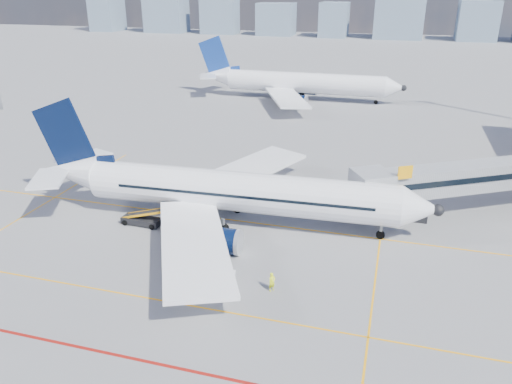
{
  "coord_description": "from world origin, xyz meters",
  "views": [
    {
      "loc": [
        14.24,
        -33.09,
        21.15
      ],
      "look_at": [
        2.92,
        6.22,
        4.0
      ],
      "focal_mm": 35.0,
      "sensor_mm": 36.0,
      "label": 1
    }
  ],
  "objects_px": {
    "main_aircraft": "(223,191)",
    "ramp_worker": "(272,282)",
    "belt_loader": "(143,219)",
    "second_aircraft": "(296,83)",
    "cargo_dolly": "(202,252)",
    "baggage_tug": "(216,277)"
  },
  "relations": [
    {
      "from": "main_aircraft",
      "to": "belt_loader",
      "type": "distance_m",
      "value": 8.08
    },
    {
      "from": "second_aircraft",
      "to": "belt_loader",
      "type": "xyz_separation_m",
      "value": [
        -2.45,
        -58.52,
        -2.65
      ]
    },
    {
      "from": "cargo_dolly",
      "to": "ramp_worker",
      "type": "bearing_deg",
      "value": -6.68
    },
    {
      "from": "main_aircraft",
      "to": "ramp_worker",
      "type": "distance_m",
      "value": 12.63
    },
    {
      "from": "belt_loader",
      "to": "ramp_worker",
      "type": "xyz_separation_m",
      "value": [
        14.47,
        -7.27,
        0.18
      ]
    },
    {
      "from": "baggage_tug",
      "to": "belt_loader",
      "type": "bearing_deg",
      "value": 131.75
    },
    {
      "from": "main_aircraft",
      "to": "cargo_dolly",
      "type": "relative_size",
      "value": 9.43
    },
    {
      "from": "belt_loader",
      "to": "ramp_worker",
      "type": "height_order",
      "value": "belt_loader"
    },
    {
      "from": "main_aircraft",
      "to": "ramp_worker",
      "type": "bearing_deg",
      "value": -56.22
    },
    {
      "from": "second_aircraft",
      "to": "belt_loader",
      "type": "bearing_deg",
      "value": -92.21
    },
    {
      "from": "main_aircraft",
      "to": "belt_loader",
      "type": "relative_size",
      "value": 7.15
    },
    {
      "from": "ramp_worker",
      "to": "main_aircraft",
      "type": "bearing_deg",
      "value": 74.69
    },
    {
      "from": "main_aircraft",
      "to": "ramp_worker",
      "type": "xyz_separation_m",
      "value": [
        7.34,
        -9.98,
        -2.47
      ]
    },
    {
      "from": "second_aircraft",
      "to": "cargo_dolly",
      "type": "height_order",
      "value": "second_aircraft"
    },
    {
      "from": "main_aircraft",
      "to": "baggage_tug",
      "type": "distance_m",
      "value": 11.33
    },
    {
      "from": "main_aircraft",
      "to": "second_aircraft",
      "type": "xyz_separation_m",
      "value": [
        -4.68,
        55.81,
        -0.0
      ]
    },
    {
      "from": "main_aircraft",
      "to": "cargo_dolly",
      "type": "xyz_separation_m",
      "value": [
        1.03,
        -7.93,
        -2.06
      ]
    },
    {
      "from": "main_aircraft",
      "to": "second_aircraft",
      "type": "distance_m",
      "value": 56.01
    },
    {
      "from": "belt_loader",
      "to": "second_aircraft",
      "type": "bearing_deg",
      "value": 89.84
    },
    {
      "from": "baggage_tug",
      "to": "cargo_dolly",
      "type": "bearing_deg",
      "value": 118.08
    },
    {
      "from": "cargo_dolly",
      "to": "belt_loader",
      "type": "xyz_separation_m",
      "value": [
        -8.15,
        5.22,
        -0.59
      ]
    },
    {
      "from": "main_aircraft",
      "to": "belt_loader",
      "type": "xyz_separation_m",
      "value": [
        -7.13,
        -2.71,
        -2.65
      ]
    }
  ]
}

